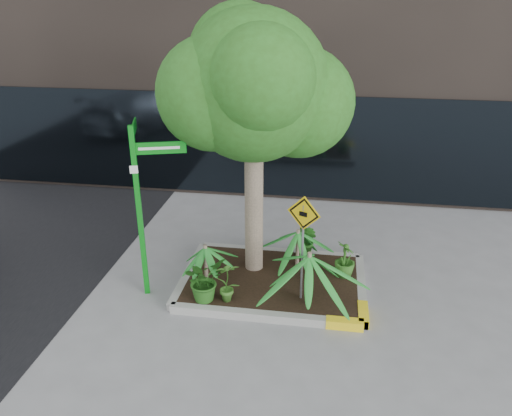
# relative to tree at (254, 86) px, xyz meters

# --- Properties ---
(ground) EXTENTS (80.00, 80.00, 0.00)m
(ground) POSITION_rel_tree_xyz_m (0.21, -0.66, -3.55)
(ground) COLOR gray
(ground) RESTS_ON ground
(planter) EXTENTS (3.35, 2.36, 0.15)m
(planter) POSITION_rel_tree_xyz_m (0.44, -0.38, -3.45)
(planter) COLOR #9E9E99
(planter) RESTS_ON ground
(tree) EXTENTS (3.24, 2.88, 4.86)m
(tree) POSITION_rel_tree_xyz_m (0.00, 0.00, 0.00)
(tree) COLOR tan
(tree) RESTS_ON ground
(palm_front) EXTENTS (1.10, 1.10, 1.22)m
(palm_front) POSITION_rel_tree_xyz_m (1.08, -1.09, -2.49)
(palm_front) COLOR tan
(palm_front) RESTS_ON ground
(palm_left) EXTENTS (0.79, 0.79, 0.88)m
(palm_left) POSITION_rel_tree_xyz_m (-0.78, -0.60, -2.75)
(palm_left) COLOR tan
(palm_left) RESTS_ON ground
(palm_back) EXTENTS (0.85, 0.85, 0.94)m
(palm_back) POSITION_rel_tree_xyz_m (0.81, 0.18, -2.70)
(palm_back) COLOR tan
(palm_back) RESTS_ON ground
(shrub_a) EXTENTS (0.92, 0.92, 0.75)m
(shrub_a) POSITION_rel_tree_xyz_m (-0.66, -1.21, -3.03)
(shrub_a) COLOR #225819
(shrub_a) RESTS_ON planter
(shrub_b) EXTENTS (0.51, 0.51, 0.68)m
(shrub_b) POSITION_rel_tree_xyz_m (1.69, -0.08, -3.06)
(shrub_b) COLOR #2E661E
(shrub_b) RESTS_ON planter
(shrub_c) EXTENTS (0.51, 0.51, 0.76)m
(shrub_c) POSITION_rel_tree_xyz_m (-0.27, -1.19, -3.02)
(shrub_c) COLOR #356B21
(shrub_c) RESTS_ON planter
(shrub_d) EXTENTS (0.58, 0.58, 0.74)m
(shrub_d) POSITION_rel_tree_xyz_m (0.96, 0.49, -3.03)
(shrub_d) COLOR #26661D
(shrub_d) RESTS_ON planter
(street_sign_post) EXTENTS (1.07, 0.88, 3.07)m
(street_sign_post) POSITION_rel_tree_xyz_m (-1.75, -0.88, -1.66)
(street_sign_post) COLOR #0B8217
(street_sign_post) RESTS_ON ground
(cattle_sign) EXTENTS (0.54, 0.25, 1.90)m
(cattle_sign) POSITION_rel_tree_xyz_m (0.95, -0.96, -2.12)
(cattle_sign) COLOR slate
(cattle_sign) RESTS_ON ground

